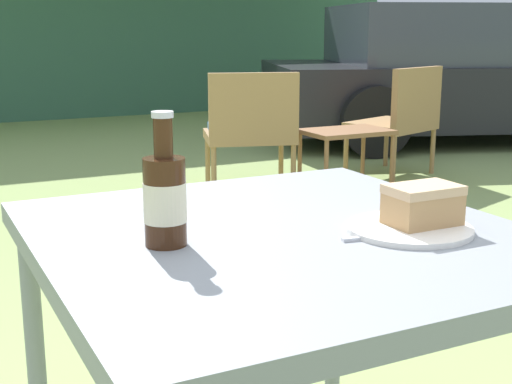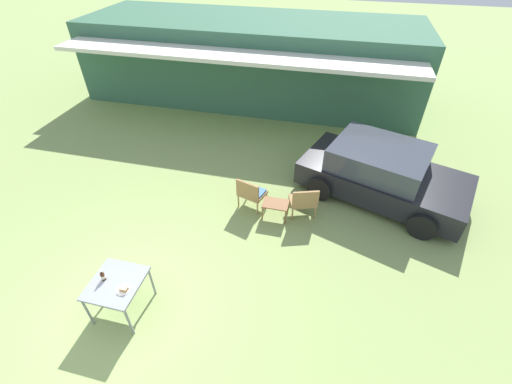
% 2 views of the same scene
% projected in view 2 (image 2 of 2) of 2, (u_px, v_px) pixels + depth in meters
% --- Properties ---
extents(ground_plane, '(60.00, 60.00, 0.00)m').
position_uv_depth(ground_plane, '(126.00, 308.00, 6.14)').
color(ground_plane, '#8CA35B').
extents(cabin_building, '(11.79, 5.02, 2.72)m').
position_uv_depth(cabin_building, '(252.00, 59.00, 12.53)').
color(cabin_building, '#38664C').
rests_on(cabin_building, ground_plane).
extents(parked_car, '(4.27, 3.06, 1.31)m').
position_uv_depth(parked_car, '(381.00, 173.00, 8.28)').
color(parked_car, black).
rests_on(parked_car, ground_plane).
extents(wicker_chair_cushioned, '(0.70, 0.63, 0.82)m').
position_uv_depth(wicker_chair_cushioned, '(251.00, 192.00, 7.99)').
color(wicker_chair_cushioned, '#9E7547').
rests_on(wicker_chair_cushioned, ground_plane).
extents(wicker_chair_plain, '(0.71, 0.65, 0.82)m').
position_uv_depth(wicker_chair_plain, '(304.00, 201.00, 7.74)').
color(wicker_chair_plain, '#9E7547').
rests_on(wicker_chair_plain, ground_plane).
extents(garden_side_table, '(0.58, 0.40, 0.42)m').
position_uv_depth(garden_side_table, '(276.00, 205.00, 7.76)').
color(garden_side_table, brown).
rests_on(garden_side_table, ground_plane).
extents(patio_table, '(0.84, 0.88, 0.75)m').
position_uv_depth(patio_table, '(116.00, 285.00, 5.71)').
color(patio_table, gray).
rests_on(patio_table, ground_plane).
extents(cake_on_plate, '(0.22, 0.22, 0.08)m').
position_uv_depth(cake_on_plate, '(123.00, 289.00, 5.53)').
color(cake_on_plate, white).
rests_on(cake_on_plate, patio_table).
extents(cola_bottle_near, '(0.07, 0.07, 0.22)m').
position_uv_depth(cola_bottle_near, '(103.00, 276.00, 5.66)').
color(cola_bottle_near, '#381E0F').
rests_on(cola_bottle_near, patio_table).
extents(fork, '(0.17, 0.04, 0.01)m').
position_uv_depth(fork, '(119.00, 290.00, 5.54)').
color(fork, silver).
rests_on(fork, patio_table).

